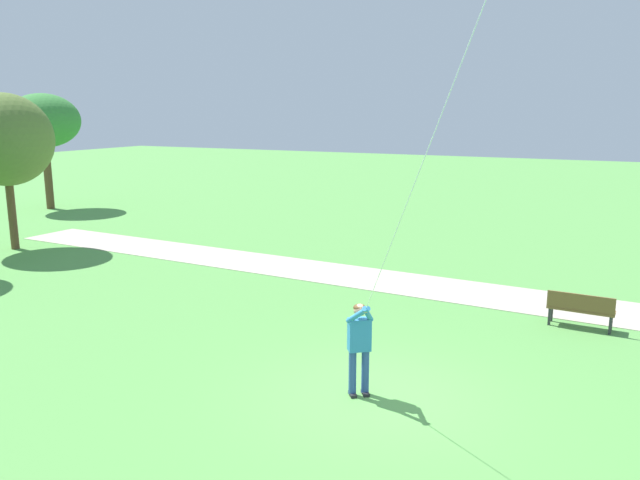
# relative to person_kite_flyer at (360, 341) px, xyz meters

# --- Properties ---
(ground_plane) EXTENTS (120.00, 120.00, 0.00)m
(ground_plane) POSITION_rel_person_kite_flyer_xyz_m (0.08, -0.38, -1.05)
(ground_plane) COLOR #569947
(walkway_path) EXTENTS (3.76, 32.07, 0.02)m
(walkway_path) POSITION_rel_person_kite_flyer_xyz_m (7.51, 1.62, -1.04)
(walkway_path) COLOR #B7AD99
(walkway_path) RESTS_ON ground
(person_kite_flyer) EXTENTS (0.61, 0.56, 1.83)m
(person_kite_flyer) POSITION_rel_person_kite_flyer_xyz_m (0.00, 0.00, 0.00)
(person_kite_flyer) COLOR #232328
(person_kite_flyer) RESTS_ON ground
(park_bench_near_walkway) EXTENTS (0.50, 1.52, 0.88)m
(park_bench_near_walkway) POSITION_rel_person_kite_flyer_xyz_m (5.62, -3.30, -0.54)
(park_bench_near_walkway) COLOR brown
(park_bench_near_walkway) RESTS_ON ground
(tree_treeline_center) EXTENTS (3.46, 3.32, 5.72)m
(tree_treeline_center) POSITION_rel_person_kite_flyer_xyz_m (5.58, 16.32, 2.98)
(tree_treeline_center) COLOR brown
(tree_treeline_center) RESTS_ON ground
(tree_lakeside_near) EXTENTS (3.76, 3.57, 5.93)m
(tree_lakeside_near) POSITION_rel_person_kite_flyer_xyz_m (13.04, 23.13, 3.47)
(tree_lakeside_near) COLOR brown
(tree_lakeside_near) RESTS_ON ground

